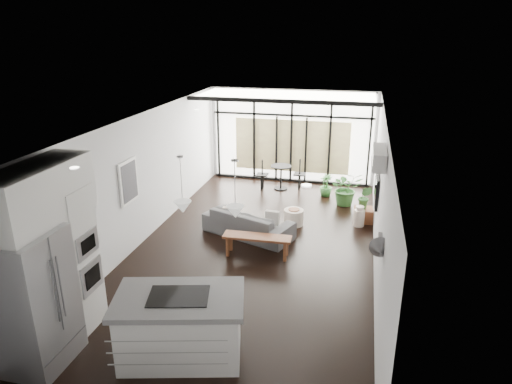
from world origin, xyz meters
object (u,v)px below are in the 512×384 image
at_px(fridge, 34,301).
at_px(pouf, 294,217).
at_px(island, 181,326).
at_px(tv, 377,188).
at_px(milk_can, 359,216).
at_px(sofa, 248,218).
at_px(console_bench, 257,246).

xyz_separation_m(fridge, pouf, (2.71, 5.58, -0.80)).
xyz_separation_m(island, tv, (2.68, 4.38, 0.81)).
distance_m(fridge, milk_can, 7.28).
distance_m(sofa, tv, 2.91).
distance_m(pouf, tv, 2.24).
height_order(island, sofa, island).
bearing_deg(console_bench, milk_can, 43.43).
bearing_deg(tv, island, -121.50).
distance_m(milk_can, tv, 1.42).
xyz_separation_m(console_bench, pouf, (0.49, 1.76, -0.04)).
bearing_deg(tv, pouf, 161.23).
distance_m(fridge, console_bench, 4.48).
height_order(island, fridge, fridge).
bearing_deg(console_bench, tv, 24.08).
bearing_deg(island, pouf, 66.25).
xyz_separation_m(pouf, tv, (1.84, -0.63, 1.11)).
distance_m(island, pouf, 5.09).
xyz_separation_m(sofa, milk_can, (2.46, 1.11, -0.16)).
bearing_deg(milk_can, sofa, -155.68).
height_order(fridge, milk_can, fridge).
relative_size(milk_can, tv, 0.46).
bearing_deg(island, tv, 44.30).
relative_size(island, pouf, 3.79).
distance_m(island, tv, 5.20).
bearing_deg(pouf, milk_can, 10.60).
bearing_deg(tv, sofa, -175.94).
height_order(console_bench, milk_can, milk_can).
bearing_deg(fridge, milk_can, 54.09).
xyz_separation_m(sofa, tv, (2.76, 0.20, 0.89)).
relative_size(island, milk_can, 3.58).
bearing_deg(console_bench, sofa, 112.68).
relative_size(console_bench, milk_can, 2.81).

